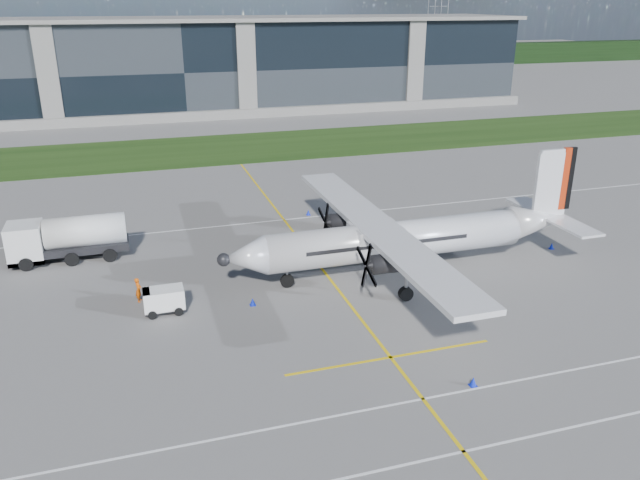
% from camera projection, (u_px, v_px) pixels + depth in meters
% --- Properties ---
extents(ground, '(400.00, 400.00, 0.00)m').
position_uv_depth(ground, '(215.00, 164.00, 74.35)').
color(ground, '#605D5B').
rests_on(ground, ground).
extents(grass_strip, '(400.00, 18.00, 0.04)m').
position_uv_depth(grass_strip, '(206.00, 150.00, 81.47)').
color(grass_strip, '#1A340E').
rests_on(grass_strip, ground).
extents(terminal_building, '(120.00, 20.00, 15.00)m').
position_uv_depth(terminal_building, '(178.00, 67.00, 107.30)').
color(terminal_building, black).
rests_on(terminal_building, ground).
extents(tree_line, '(400.00, 6.00, 6.00)m').
position_uv_depth(tree_line, '(158.00, 63.00, 162.39)').
color(tree_line, black).
rests_on(tree_line, ground).
extents(pylon_east, '(9.00, 4.60, 30.00)m').
position_uv_depth(pylon_east, '(438.00, 11.00, 190.43)').
color(pylon_east, gray).
rests_on(pylon_east, ground).
extents(yellow_taxiway_centerline, '(0.20, 70.00, 0.01)m').
position_uv_depth(yellow_taxiway_centerline, '(309.00, 252.00, 48.44)').
color(yellow_taxiway_centerline, yellow).
rests_on(yellow_taxiway_centerline, ground).
extents(white_lane_line, '(90.00, 0.15, 0.01)m').
position_uv_depth(white_lane_line, '(400.00, 466.00, 26.23)').
color(white_lane_line, white).
rests_on(white_lane_line, ground).
extents(turboprop_aircraft, '(26.52, 27.50, 8.25)m').
position_uv_depth(turboprop_aircraft, '(409.00, 217.00, 43.52)').
color(turboprop_aircraft, silver).
rests_on(turboprop_aircraft, ground).
extents(fuel_tanker_truck, '(8.88, 2.89, 3.33)m').
position_uv_depth(fuel_tanker_truck, '(60.00, 240.00, 46.31)').
color(fuel_tanker_truck, silver).
rests_on(fuel_tanker_truck, ground).
extents(baggage_tug, '(2.65, 1.59, 1.59)m').
position_uv_depth(baggage_tug, '(164.00, 301.00, 38.87)').
color(baggage_tug, white).
rests_on(baggage_tug, ground).
extents(ground_crew_person, '(0.70, 0.86, 1.87)m').
position_uv_depth(ground_crew_person, '(138.00, 288.00, 40.25)').
color(ground_crew_person, '#F25907').
rests_on(ground_crew_person, ground).
extents(safety_cone_portwing, '(0.36, 0.36, 0.50)m').
position_uv_depth(safety_cone_portwing, '(473.00, 381.00, 31.59)').
color(safety_cone_portwing, '#0B1FBF').
rests_on(safety_cone_portwing, ground).
extents(safety_cone_nose_port, '(0.36, 0.36, 0.50)m').
position_uv_depth(safety_cone_nose_port, '(253.00, 302.00, 39.94)').
color(safety_cone_nose_port, '#0B1FBF').
rests_on(safety_cone_nose_port, ground).
extents(safety_cone_tail, '(0.36, 0.36, 0.50)m').
position_uv_depth(safety_cone_tail, '(552.00, 246.00, 49.02)').
color(safety_cone_tail, '#0B1FBF').
rests_on(safety_cone_tail, ground).
extents(safety_cone_stbdwing, '(0.36, 0.36, 0.50)m').
position_uv_depth(safety_cone_stbdwing, '(308.00, 212.00, 56.72)').
color(safety_cone_stbdwing, '#0B1FBF').
rests_on(safety_cone_stbdwing, ground).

